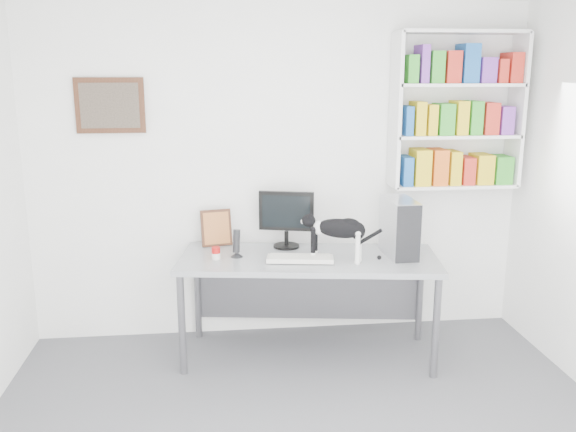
{
  "coord_description": "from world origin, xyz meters",
  "views": [
    {
      "loc": [
        -0.47,
        -2.86,
        2.15
      ],
      "look_at": [
        0.02,
        1.53,
        1.1
      ],
      "focal_mm": 38.0,
      "sensor_mm": 36.0,
      "label": 1
    }
  ],
  "objects_px": {
    "keyboard": "(300,259)",
    "soup_can": "(216,253)",
    "pc_tower": "(399,227)",
    "leaning_print": "(216,227)",
    "speaker": "(236,243)",
    "desk": "(308,307)",
    "monitor": "(286,219)",
    "cat": "(338,239)",
    "bookshelf": "(457,111)"
  },
  "relations": [
    {
      "from": "monitor",
      "to": "desk",
      "type": "bearing_deg",
      "value": -48.91
    },
    {
      "from": "desk",
      "to": "soup_can",
      "type": "xyz_separation_m",
      "value": [
        -0.69,
        0.01,
        0.45
      ]
    },
    {
      "from": "monitor",
      "to": "speaker",
      "type": "bearing_deg",
      "value": -137.1
    },
    {
      "from": "keyboard",
      "to": "soup_can",
      "type": "height_order",
      "value": "soup_can"
    },
    {
      "from": "soup_can",
      "to": "pc_tower",
      "type": "bearing_deg",
      "value": -1.62
    },
    {
      "from": "monitor",
      "to": "cat",
      "type": "xyz_separation_m",
      "value": [
        0.34,
        -0.39,
        -0.06
      ]
    },
    {
      "from": "speaker",
      "to": "leaning_print",
      "type": "relative_size",
      "value": 0.72
    },
    {
      "from": "bookshelf",
      "to": "monitor",
      "type": "relative_size",
      "value": 2.71
    },
    {
      "from": "keyboard",
      "to": "cat",
      "type": "distance_m",
      "value": 0.31
    },
    {
      "from": "speaker",
      "to": "leaning_print",
      "type": "distance_m",
      "value": 0.36
    },
    {
      "from": "bookshelf",
      "to": "leaning_print",
      "type": "height_order",
      "value": "bookshelf"
    },
    {
      "from": "keyboard",
      "to": "speaker",
      "type": "xyz_separation_m",
      "value": [
        -0.46,
        0.15,
        0.09
      ]
    },
    {
      "from": "speaker",
      "to": "cat",
      "type": "distance_m",
      "value": 0.76
    },
    {
      "from": "desk",
      "to": "leaning_print",
      "type": "height_order",
      "value": "leaning_print"
    },
    {
      "from": "soup_can",
      "to": "speaker",
      "type": "bearing_deg",
      "value": 15.9
    },
    {
      "from": "leaning_print",
      "to": "pc_tower",
      "type": "bearing_deg",
      "value": -28.67
    },
    {
      "from": "desk",
      "to": "monitor",
      "type": "xyz_separation_m",
      "value": [
        -0.14,
        0.27,
        0.63
      ]
    },
    {
      "from": "monitor",
      "to": "speaker",
      "type": "height_order",
      "value": "monitor"
    },
    {
      "from": "bookshelf",
      "to": "cat",
      "type": "xyz_separation_m",
      "value": [
        -1.04,
        -0.51,
        -0.88
      ]
    },
    {
      "from": "desk",
      "to": "soup_can",
      "type": "relative_size",
      "value": 20.65
    },
    {
      "from": "keyboard",
      "to": "monitor",
      "type": "bearing_deg",
      "value": 107.78
    },
    {
      "from": "leaning_print",
      "to": "monitor",
      "type": "bearing_deg",
      "value": -23.43
    },
    {
      "from": "keyboard",
      "to": "speaker",
      "type": "relative_size",
      "value": 2.23
    },
    {
      "from": "bookshelf",
      "to": "desk",
      "type": "relative_size",
      "value": 0.65
    },
    {
      "from": "cat",
      "to": "bookshelf",
      "type": "bearing_deg",
      "value": 50.53
    },
    {
      "from": "monitor",
      "to": "soup_can",
      "type": "relative_size",
      "value": 4.92
    },
    {
      "from": "soup_can",
      "to": "leaning_print",
      "type": "bearing_deg",
      "value": 89.38
    },
    {
      "from": "desk",
      "to": "cat",
      "type": "bearing_deg",
      "value": -23.23
    },
    {
      "from": "desk",
      "to": "leaning_print",
      "type": "distance_m",
      "value": 0.96
    },
    {
      "from": "pc_tower",
      "to": "soup_can",
      "type": "relative_size",
      "value": 4.64
    },
    {
      "from": "desk",
      "to": "leaning_print",
      "type": "bearing_deg",
      "value": 158.98
    },
    {
      "from": "desk",
      "to": "bookshelf",
      "type": "bearing_deg",
      "value": 25.59
    },
    {
      "from": "pc_tower",
      "to": "cat",
      "type": "distance_m",
      "value": 0.5
    },
    {
      "from": "speaker",
      "to": "leaning_print",
      "type": "bearing_deg",
      "value": 137.8
    },
    {
      "from": "monitor",
      "to": "cat",
      "type": "bearing_deg",
      "value": -35.14
    },
    {
      "from": "desk",
      "to": "speaker",
      "type": "xyz_separation_m",
      "value": [
        -0.53,
        0.06,
        0.51
      ]
    },
    {
      "from": "desk",
      "to": "cat",
      "type": "distance_m",
      "value": 0.61
    },
    {
      "from": "keyboard",
      "to": "pc_tower",
      "type": "bearing_deg",
      "value": 13.93
    },
    {
      "from": "monitor",
      "to": "bookshelf",
      "type": "bearing_deg",
      "value": 19.21
    },
    {
      "from": "monitor",
      "to": "speaker",
      "type": "relative_size",
      "value": 2.1
    },
    {
      "from": "cat",
      "to": "desk",
      "type": "bearing_deg",
      "value": 172.98
    },
    {
      "from": "keyboard",
      "to": "soup_can",
      "type": "bearing_deg",
      "value": 178.33
    },
    {
      "from": "monitor",
      "to": "pc_tower",
      "type": "bearing_deg",
      "value": -5.6
    },
    {
      "from": "speaker",
      "to": "soup_can",
      "type": "xyz_separation_m",
      "value": [
        -0.15,
        -0.04,
        -0.06
      ]
    },
    {
      "from": "keyboard",
      "to": "leaning_print",
      "type": "distance_m",
      "value": 0.79
    },
    {
      "from": "desk",
      "to": "monitor",
      "type": "distance_m",
      "value": 0.7
    },
    {
      "from": "desk",
      "to": "monitor",
      "type": "relative_size",
      "value": 4.2
    },
    {
      "from": "pc_tower",
      "to": "leaning_print",
      "type": "height_order",
      "value": "pc_tower"
    },
    {
      "from": "keyboard",
      "to": "leaning_print",
      "type": "height_order",
      "value": "leaning_print"
    },
    {
      "from": "keyboard",
      "to": "leaning_print",
      "type": "bearing_deg",
      "value": 150.21
    }
  ]
}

